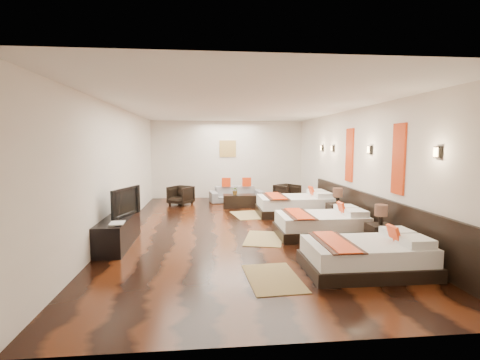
{
  "coord_description": "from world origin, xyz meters",
  "views": [
    {
      "loc": [
        -0.78,
        -7.94,
        1.98
      ],
      "look_at": [
        0.03,
        0.4,
        1.1
      ],
      "focal_mm": 25.96,
      "sensor_mm": 36.0,
      "label": 1
    }
  ],
  "objects": [
    {
      "name": "floor",
      "position": [
        0.0,
        0.0,
        0.0
      ],
      "size": [
        5.5,
        9.5,
        0.01
      ],
      "primitive_type": "cube",
      "color": "black",
      "rests_on": "ground"
    },
    {
      "name": "ceiling",
      "position": [
        0.0,
        0.0,
        2.8
      ],
      "size": [
        5.5,
        9.5,
        0.01
      ],
      "primitive_type": "cube",
      "color": "white",
      "rests_on": "floor"
    },
    {
      "name": "back_wall",
      "position": [
        0.0,
        4.75,
        1.4
      ],
      "size": [
        5.5,
        0.01,
        2.8
      ],
      "primitive_type": "cube",
      "color": "silver",
      "rests_on": "floor"
    },
    {
      "name": "left_wall",
      "position": [
        -2.75,
        0.0,
        1.4
      ],
      "size": [
        0.01,
        9.5,
        2.8
      ],
      "primitive_type": "cube",
      "color": "silver",
      "rests_on": "floor"
    },
    {
      "name": "right_wall",
      "position": [
        2.75,
        0.0,
        1.4
      ],
      "size": [
        0.01,
        9.5,
        2.8
      ],
      "primitive_type": "cube",
      "color": "silver",
      "rests_on": "floor"
    },
    {
      "name": "headboard_panel",
      "position": [
        2.71,
        -0.8,
        0.45
      ],
      "size": [
        0.08,
        6.6,
        0.9
      ],
      "primitive_type": "cube",
      "color": "black",
      "rests_on": "floor"
    },
    {
      "name": "bed_near",
      "position": [
        1.69,
        -2.93,
        0.25
      ],
      "size": [
        1.88,
        1.18,
        0.72
      ],
      "color": "black",
      "rests_on": "floor"
    },
    {
      "name": "bed_mid",
      "position": [
        1.69,
        -0.81,
        0.25
      ],
      "size": [
        1.91,
        1.2,
        0.73
      ],
      "color": "black",
      "rests_on": "floor"
    },
    {
      "name": "bed_far",
      "position": [
        1.7,
        1.45,
        0.27
      ],
      "size": [
        2.07,
        1.3,
        0.79
      ],
      "color": "black",
      "rests_on": "floor"
    },
    {
      "name": "nightstand_a",
      "position": [
        2.44,
        -1.88,
        0.3
      ],
      "size": [
        0.43,
        0.43,
        0.85
      ],
      "color": "black",
      "rests_on": "floor"
    },
    {
      "name": "nightstand_b",
      "position": [
        2.44,
        0.26,
        0.31
      ],
      "size": [
        0.45,
        0.45,
        0.89
      ],
      "color": "black",
      "rests_on": "floor"
    },
    {
      "name": "jute_mat_near",
      "position": [
        0.19,
        -3.08,
        0.01
      ],
      "size": [
        0.82,
        1.24,
        0.01
      ],
      "primitive_type": "cube",
      "rotation": [
        0.0,
        0.0,
        0.06
      ],
      "color": "olive",
      "rests_on": "floor"
    },
    {
      "name": "jute_mat_mid",
      "position": [
        0.4,
        -0.94,
        0.01
      ],
      "size": [
        1.02,
        1.35,
        0.01
      ],
      "primitive_type": "cube",
      "rotation": [
        0.0,
        0.0,
        -0.24
      ],
      "color": "olive",
      "rests_on": "floor"
    },
    {
      "name": "jute_mat_far",
      "position": [
        0.35,
        1.46,
        0.01
      ],
      "size": [
        0.95,
        1.31,
        0.01
      ],
      "primitive_type": "cube",
      "rotation": [
        0.0,
        0.0,
        0.18
      ],
      "color": "olive",
      "rests_on": "floor"
    },
    {
      "name": "tv_console",
      "position": [
        -2.5,
        -1.12,
        0.28
      ],
      "size": [
        0.5,
        1.8,
        0.55
      ],
      "primitive_type": "cube",
      "color": "black",
      "rests_on": "floor"
    },
    {
      "name": "tv",
      "position": [
        -2.45,
        -0.99,
        0.84
      ],
      "size": [
        0.43,
        0.99,
        0.57
      ],
      "primitive_type": "imported",
      "rotation": [
        0.0,
        0.0,
        1.26
      ],
      "color": "black",
      "rests_on": "tv_console"
    },
    {
      "name": "book",
      "position": [
        -2.5,
        -1.72,
        0.57
      ],
      "size": [
        0.29,
        0.36,
        0.03
      ],
      "primitive_type": "imported",
      "rotation": [
        0.0,
        0.0,
        0.1
      ],
      "color": "black",
      "rests_on": "tv_console"
    },
    {
      "name": "figurine",
      "position": [
        -2.5,
        -0.36,
        0.71
      ],
      "size": [
        0.38,
        0.38,
        0.33
      ],
      "primitive_type": "imported",
      "rotation": [
        0.0,
        0.0,
        -0.25
      ],
      "color": "brown",
      "rests_on": "tv_console"
    },
    {
      "name": "sofa",
      "position": [
        0.23,
        3.74,
        0.26
      ],
      "size": [
        1.88,
        0.96,
        0.53
      ],
      "primitive_type": "imported",
      "rotation": [
        0.0,
        0.0,
        0.14
      ],
      "color": "gray",
      "rests_on": "floor"
    },
    {
      "name": "armchair_left",
      "position": [
        -1.62,
        3.33,
        0.31
      ],
      "size": [
        0.92,
        0.92,
        0.61
      ],
      "primitive_type": "imported",
      "rotation": [
        0.0,
        0.0,
        -0.58
      ],
      "color": "black",
      "rests_on": "floor"
    },
    {
      "name": "armchair_right",
      "position": [
        1.9,
        3.31,
        0.32
      ],
      "size": [
        0.94,
        0.95,
        0.63
      ],
      "primitive_type": "imported",
      "rotation": [
        0.0,
        0.0,
        0.57
      ],
      "color": "black",
      "rests_on": "floor"
    },
    {
      "name": "coffee_table",
      "position": [
        0.23,
        2.69,
        0.2
      ],
      "size": [
        1.01,
        0.52,
        0.4
      ],
      "primitive_type": "cube",
      "rotation": [
        0.0,
        0.0,
        -0.02
      ],
      "color": "black",
      "rests_on": "floor"
    },
    {
      "name": "table_plant",
      "position": [
        0.1,
        2.66,
        0.54
      ],
      "size": [
        0.29,
        0.27,
        0.27
      ],
      "primitive_type": "imported",
      "rotation": [
        0.0,
        0.0,
        -0.27
      ],
      "color": "#265A1E",
      "rests_on": "coffee_table"
    },
    {
      "name": "orange_panel_a",
      "position": [
        2.73,
        -1.9,
        1.7
      ],
      "size": [
        0.04,
        0.4,
        1.3
      ],
      "primitive_type": "cube",
      "color": "#D86014",
      "rests_on": "right_wall"
    },
    {
      "name": "orange_panel_b",
      "position": [
        2.73,
        0.3,
        1.7
      ],
      "size": [
        0.04,
        0.4,
        1.3
      ],
      "primitive_type": "cube",
      "color": "#D86014",
      "rests_on": "right_wall"
    },
    {
      "name": "sconce_near",
      "position": [
        2.7,
        -3.0,
        1.85
      ],
      "size": [
        0.07,
        0.12,
        0.18
      ],
      "color": "black",
      "rests_on": "right_wall"
    },
    {
      "name": "sconce_mid",
      "position": [
        2.7,
        -0.8,
        1.85
      ],
      "size": [
        0.07,
        0.12,
        0.18
      ],
      "color": "black",
      "rests_on": "right_wall"
    },
    {
      "name": "sconce_far",
      "position": [
        2.7,
        1.4,
        1.85
      ],
      "size": [
        0.07,
        0.12,
        0.18
      ],
      "color": "black",
      "rests_on": "right_wall"
    },
    {
      "name": "sconce_lounge",
      "position": [
        2.7,
        2.3,
        1.85
      ],
      "size": [
        0.07,
        0.12,
        0.18
      ],
      "color": "black",
      "rests_on": "right_wall"
    },
    {
      "name": "gold_artwork",
      "position": [
        0.0,
        4.73,
        1.8
      ],
      "size": [
        0.6,
        0.04,
        0.6
      ],
      "primitive_type": "cube",
      "color": "#AD873F",
      "rests_on": "back_wall"
    }
  ]
}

